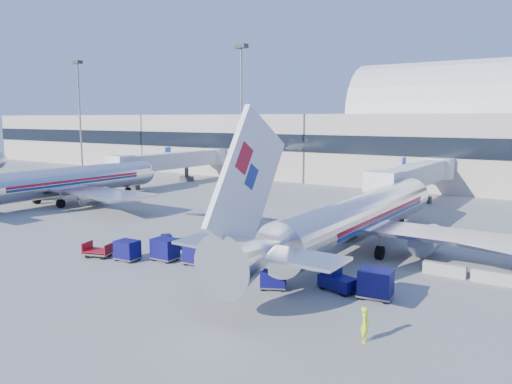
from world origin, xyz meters
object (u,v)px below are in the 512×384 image
Objects in this scene: jetbridge_near at (417,175)px; mast_far_west at (79,101)px; airliner_mid at (54,183)px; barrier_near at (444,270)px; barrier_mid at (494,278)px; cart_train_a at (198,253)px; cart_train_b at (165,249)px; cart_open_red at (99,252)px; tug_left at (171,243)px; ramp_worker at (365,324)px; tug_lead at (231,261)px; cart_train_c at (127,250)px; mast_west at (241,96)px; tug_right at (337,280)px; cart_solo_near at (273,277)px; airliner_main at (355,218)px; jetbridge_mid at (178,160)px; cart_solo_far at (376,283)px.

jetbridge_near is 1.22× the size of mast_far_west.
barrier_near is at bearing -2.87° from airliner_mid.
barrier_mid is 1.44× the size of cart_train_a.
cart_train_b reaches higher than cart_open_red.
jetbridge_near is 11.96× the size of tug_left.
ramp_worker reaches higher than barrier_near.
jetbridge_near is 9.17× the size of barrier_near.
tug_left is at bearing 40.10° from cart_open_red.
tug_lead is 8.77m from cart_train_c.
jetbridge_near is 43.47m from ramp_worker.
tug_right is at bearing -47.03° from mast_west.
cart_solo_near is at bearing -12.19° from cart_open_red.
mast_far_west is at bearing 146.39° from cart_train_b.
cart_train_a is (-6.18, -36.72, -2.99)m from jetbridge_near.
airliner_main is 13.75× the size of tug_right.
ramp_worker is (20.82, -7.77, 0.31)m from tug_left.
cart_train_a is (21.42, -35.91, -13.85)m from mast_west.
airliner_mid is 1.65× the size of mast_far_west.
cart_open_red is (-24.76, -10.74, -0.03)m from barrier_near.
jetbridge_mid is 13.25× the size of cart_train_b.
cart_train_c is at bearing -67.30° from mast_west.
cart_train_b is 19.50m from ramp_worker.
ramp_worker reaches higher than tug_lead.
airliner_mid is 50.12m from barrier_near.
barrier_mid is 1.10× the size of tug_lead.
cart_open_red is at bearing -177.65° from tug_left.
jetbridge_near reaches higher than barrier_mid.
cart_solo_far is (49.93, -36.09, -2.93)m from jetbridge_mid.
cart_solo_far is at bearing -8.56° from cart_open_red.
cart_train_c is at bearing -158.26° from barrier_mid.
tug_left is 5.99m from cart_open_red.
airliner_main is at bearing 59.44° from cart_solo_near.
airliner_main is 11.84m from barrier_mid.
mast_west is at bearing 115.17° from cart_train_b.
barrier_mid is at bearing 55.06° from tug_right.
jetbridge_near reaches higher than cart_train_a.
barrier_mid is (11.30, -2.51, -2.48)m from airliner_main.
jetbridge_mid is 49.45m from cart_train_c.
airliner_mid reaches higher than jetbridge_near.
airliner_mid is 35.06m from cart_train_a.
mast_west is at bearing 91.48° from cart_open_red.
cart_train_a reaches higher than cart_open_red.
cart_train_c reaches higher than barrier_near.
jetbridge_mid is at bearing 157.07° from tug_right.
mast_west reaches higher than barrier_mid.
cart_train_b is (18.44, -36.41, -13.84)m from mast_west.
barrier_near is 1.61× the size of ramp_worker.
jetbridge_mid reaches higher than cart_train_c.
barrier_mid is at bearing 18.67° from cart_train_a.
cart_train_b is at bearing 148.71° from cart_solo_near.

